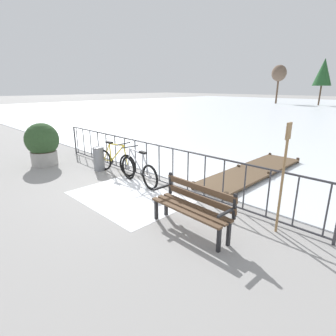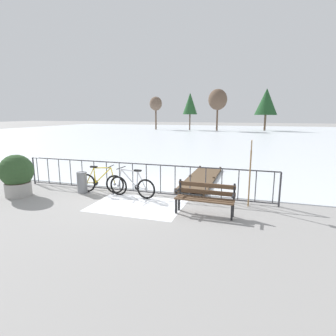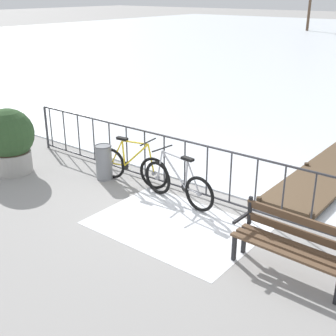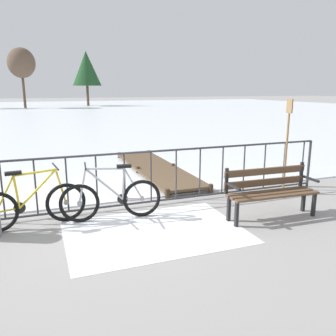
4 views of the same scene
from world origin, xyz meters
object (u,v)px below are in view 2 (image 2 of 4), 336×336
Objects in this scene: oar_upright at (250,169)px; trash_bin at (82,182)px; bicycle_near_railing at (132,186)px; bicycle_second at (101,183)px; planter_with_shrub at (17,175)px; park_bench at (205,196)px.

trash_bin is at bearing -177.49° from oar_upright.
trash_bin is at bearing -178.03° from bicycle_near_railing.
oar_upright is (4.97, 0.06, 0.77)m from bicycle_second.
planter_with_shrub reaches higher than bicycle_second.
bicycle_near_railing is 1.00× the size of bicycle_second.
trash_bin is at bearing 28.26° from planter_with_shrub.
planter_with_shrub is (-3.70, -1.05, 0.37)m from bicycle_near_railing.
bicycle_near_railing is 1.06× the size of park_bench.
bicycle_second is 1.05× the size of park_bench.
bicycle_second reaches higher than trash_bin.
bicycle_near_railing is 2.33× the size of trash_bin.
park_bench is at bearing -13.91° from bicycle_second.
bicycle_near_railing is 1.26m from bicycle_second.
planter_with_shrub reaches higher than trash_bin.
bicycle_near_railing and bicycle_second have the same top height.
oar_upright is (7.41, 1.23, 0.40)m from planter_with_shrub.
trash_bin is (-0.62, -0.19, 0.00)m from bicycle_second.
bicycle_near_railing is 3.87m from planter_with_shrub.
park_bench is 1.64m from oar_upright.
bicycle_near_railing reaches higher than park_bench.
planter_with_shrub is at bearing -178.03° from park_bench.
park_bench is (2.58, -0.83, 0.14)m from bicycle_near_railing.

